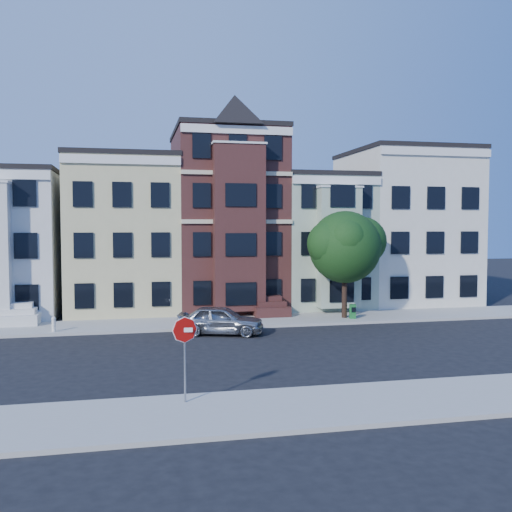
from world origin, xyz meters
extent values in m
plane|color=black|center=(0.00, 0.00, 0.00)|extent=(120.00, 120.00, 0.00)
cube|color=#9E9B93|center=(0.00, 8.00, 0.07)|extent=(60.00, 4.00, 0.15)
cube|color=#9E9B93|center=(0.00, -8.00, 0.07)|extent=(60.00, 4.00, 0.15)
cube|color=#CFC38B|center=(-7.00, 14.50, 5.00)|extent=(7.00, 9.00, 10.00)
cube|color=#401F1B|center=(0.00, 14.50, 6.00)|extent=(7.00, 9.00, 12.00)
cube|color=#A0B198|center=(6.50, 14.50, 4.50)|extent=(6.00, 9.00, 9.00)
cube|color=silver|center=(13.50, 14.50, 5.50)|extent=(8.00, 9.00, 11.00)
imported|color=#999BA0|center=(-1.91, 4.69, 0.78)|extent=(4.89, 3.14, 1.55)
cube|color=#196329|center=(6.52, 7.17, 0.58)|extent=(0.47, 0.44, 0.86)
cylinder|color=silver|center=(-10.55, 6.56, 0.47)|extent=(0.28, 0.28, 0.63)
camera|label=1|loc=(-6.39, -24.93, 5.87)|focal=40.00mm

